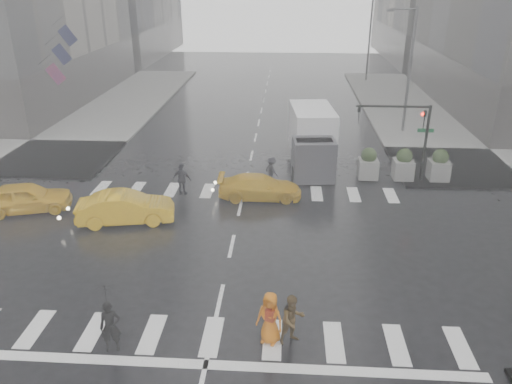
# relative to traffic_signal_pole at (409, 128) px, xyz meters

# --- Properties ---
(ground) EXTENTS (120.00, 120.00, 0.00)m
(ground) POSITION_rel_traffic_signal_pole_xyz_m (-9.01, -8.01, -3.22)
(ground) COLOR black
(ground) RESTS_ON ground
(sidewalk_nw) EXTENTS (35.00, 35.00, 0.15)m
(sidewalk_nw) POSITION_rel_traffic_signal_pole_xyz_m (-28.51, 9.49, -3.14)
(sidewalk_nw) COLOR slate
(sidewalk_nw) RESTS_ON ground
(road_markings) EXTENTS (18.00, 48.00, 0.01)m
(road_markings) POSITION_rel_traffic_signal_pole_xyz_m (-9.01, -8.01, -3.21)
(road_markings) COLOR silver
(road_markings) RESTS_ON ground
(traffic_signal_pole) EXTENTS (4.45, 0.42, 4.50)m
(traffic_signal_pole) POSITION_rel_traffic_signal_pole_xyz_m (0.00, 0.00, 0.00)
(traffic_signal_pole) COLOR black
(traffic_signal_pole) RESTS_ON ground
(street_lamp_near) EXTENTS (2.15, 0.22, 9.00)m
(street_lamp_near) POSITION_rel_traffic_signal_pole_xyz_m (1.86, 9.99, 1.73)
(street_lamp_near) COLOR #59595B
(street_lamp_near) RESTS_ON ground
(street_lamp_far) EXTENTS (2.15, 0.22, 9.00)m
(street_lamp_far) POSITION_rel_traffic_signal_pole_xyz_m (1.86, 29.99, 1.73)
(street_lamp_far) COLOR #59595B
(street_lamp_far) RESTS_ON ground
(planter_west) EXTENTS (1.10, 1.10, 1.80)m
(planter_west) POSITION_rel_traffic_signal_pole_xyz_m (-2.01, 0.19, -2.23)
(planter_west) COLOR slate
(planter_west) RESTS_ON ground
(planter_mid) EXTENTS (1.10, 1.10, 1.80)m
(planter_mid) POSITION_rel_traffic_signal_pole_xyz_m (-0.01, 0.19, -2.23)
(planter_mid) COLOR slate
(planter_mid) RESTS_ON ground
(planter_east) EXTENTS (1.10, 1.10, 1.80)m
(planter_east) POSITION_rel_traffic_signal_pole_xyz_m (1.99, 0.19, -2.23)
(planter_east) COLOR slate
(planter_east) RESTS_ON ground
(flag_cluster) EXTENTS (2.87, 3.06, 4.69)m
(flag_cluster) POSITION_rel_traffic_signal_pole_xyz_m (-24.09, 10.49, 2.42)
(flag_cluster) COLOR #59595B
(flag_cluster) RESTS_ON ground
(pedestrian_black) EXTENTS (1.18, 1.19, 2.43)m
(pedestrian_black) POSITION_rel_traffic_signal_pole_xyz_m (-12.05, -14.81, -1.63)
(pedestrian_black) COLOR black
(pedestrian_black) RESTS_ON ground
(pedestrian_brown) EXTENTS (1.05, 0.97, 1.73)m
(pedestrian_brown) POSITION_rel_traffic_signal_pole_xyz_m (-6.37, -14.06, -2.35)
(pedestrian_brown) COLOR #453318
(pedestrian_brown) RESTS_ON ground
(pedestrian_orange) EXTENTS (1.05, 0.87, 1.83)m
(pedestrian_orange) POSITION_rel_traffic_signal_pole_xyz_m (-7.10, -14.10, -2.30)
(pedestrian_orange) COLOR #C1610D
(pedestrian_orange) RESTS_ON ground
(pedestrian_far_a) EXTENTS (1.16, 0.86, 1.78)m
(pedestrian_far_a) POSITION_rel_traffic_signal_pole_xyz_m (-12.26, -2.59, -2.33)
(pedestrian_far_a) COLOR black
(pedestrian_far_a) RESTS_ON ground
(pedestrian_far_b) EXTENTS (1.04, 1.08, 1.50)m
(pedestrian_far_b) POSITION_rel_traffic_signal_pole_xyz_m (-7.53, -0.54, -2.47)
(pedestrian_far_b) COLOR black
(pedestrian_far_b) RESTS_ON ground
(taxi_front) EXTENTS (4.66, 2.91, 1.48)m
(taxi_front) POSITION_rel_traffic_signal_pole_xyz_m (-19.64, -5.13, -2.48)
(taxi_front) COLOR #D99F0B
(taxi_front) RESTS_ON ground
(taxi_mid) EXTENTS (4.76, 2.44, 1.49)m
(taxi_mid) POSITION_rel_traffic_signal_pole_xyz_m (-14.30, -6.01, -2.47)
(taxi_mid) COLOR #D99F0B
(taxi_mid) RESTS_ON ground
(taxi_rear) EXTENTS (3.94, 1.93, 1.27)m
(taxi_rear) POSITION_rel_traffic_signal_pole_xyz_m (-8.07, -2.78, -2.58)
(taxi_rear) COLOR #D99F0B
(taxi_rear) RESTS_ON ground
(box_truck) EXTENTS (2.44, 6.52, 3.46)m
(box_truck) POSITION_rel_traffic_signal_pole_xyz_m (-5.16, 2.26, -1.37)
(box_truck) COLOR white
(box_truck) RESTS_ON ground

